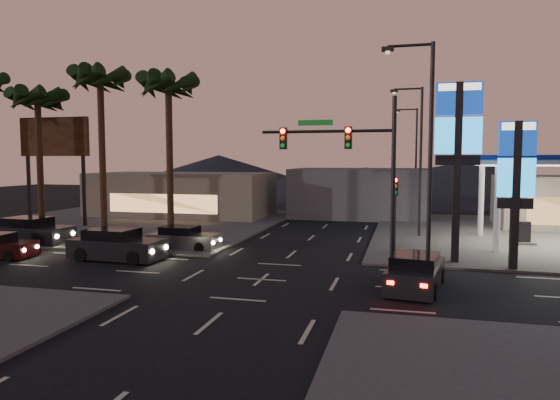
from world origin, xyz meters
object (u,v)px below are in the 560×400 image
(pylon_sign_tall, at_px, (458,136))
(car_lane_a_front, at_px, (117,245))
(car_lane_b_mid, at_px, (31,232))
(car_lane_b_front, at_px, (183,239))
(pylon_sign_short, at_px, (516,172))
(suv_station, at_px, (416,273))
(traffic_signal_mast, at_px, (354,160))

(pylon_sign_tall, distance_m, car_lane_a_front, 18.23)
(car_lane_b_mid, bearing_deg, car_lane_b_front, 3.18)
(car_lane_b_front, xyz_separation_m, car_lane_b_mid, (-9.95, -0.55, 0.14))
(pylon_sign_tall, height_order, pylon_sign_short, pylon_sign_tall)
(pylon_sign_short, height_order, suv_station, pylon_sign_short)
(car_lane_a_front, bearing_deg, pylon_sign_short, 6.31)
(car_lane_a_front, xyz_separation_m, suv_station, (15.04, -2.38, -0.07))
(car_lane_b_front, relative_size, suv_station, 0.91)
(car_lane_a_front, bearing_deg, suv_station, -8.99)
(car_lane_b_front, bearing_deg, pylon_sign_short, -4.82)
(traffic_signal_mast, height_order, car_lane_b_mid, traffic_signal_mast)
(car_lane_b_front, height_order, car_lane_b_mid, car_lane_b_mid)
(pylon_sign_tall, bearing_deg, car_lane_b_front, 178.20)
(pylon_sign_tall, relative_size, car_lane_b_front, 2.15)
(car_lane_a_front, relative_size, car_lane_b_mid, 0.98)
(pylon_sign_short, bearing_deg, car_lane_b_mid, 178.08)
(traffic_signal_mast, bearing_deg, car_lane_a_front, 178.36)
(car_lane_b_front, height_order, suv_station, suv_station)
(pylon_sign_short, bearing_deg, pylon_sign_tall, 158.20)
(pylon_sign_short, relative_size, car_lane_b_front, 1.67)
(pylon_sign_short, height_order, car_lane_a_front, pylon_sign_short)
(pylon_sign_short, bearing_deg, car_lane_a_front, -173.69)
(pylon_sign_tall, relative_size, car_lane_a_front, 1.77)
(pylon_sign_tall, xyz_separation_m, car_lane_b_front, (-14.97, 0.47, -5.76))
(traffic_signal_mast, bearing_deg, pylon_sign_short, 19.13)
(car_lane_a_front, distance_m, car_lane_b_mid, 8.45)
(pylon_sign_tall, distance_m, traffic_signal_mast, 6.02)
(pylon_sign_short, relative_size, suv_station, 1.51)
(car_lane_b_front, distance_m, suv_station, 14.28)
(car_lane_b_mid, bearing_deg, pylon_sign_tall, 0.19)
(traffic_signal_mast, bearing_deg, pylon_sign_tall, 36.52)
(traffic_signal_mast, distance_m, car_lane_b_front, 11.90)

